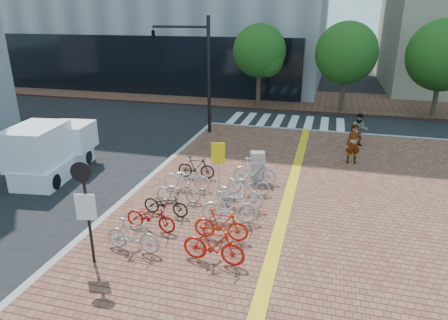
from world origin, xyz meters
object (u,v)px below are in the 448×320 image
(bike_1, at_px, (151,217))
(notice_sign, at_px, (85,201))
(pedestrian_b, at_px, (359,130))
(utility_box, at_px, (257,167))
(pedestrian_a, at_px, (353,144))
(yellow_sign, at_px, (219,157))
(bike_11, at_px, (255,171))
(bike_3, at_px, (178,191))
(bike_4, at_px, (187,178))
(bike_8, at_px, (229,207))
(bike_10, at_px, (249,184))
(bike_2, at_px, (166,203))
(bike_5, at_px, (196,167))
(traffic_light_pole, at_px, (183,53))
(box_truck, at_px, (52,151))
(bike_7, at_px, (221,224))
(bike_0, at_px, (133,235))
(bike_9, at_px, (239,193))
(bike_6, at_px, (214,245))

(bike_1, height_order, notice_sign, notice_sign)
(pedestrian_b, bearing_deg, utility_box, -123.11)
(pedestrian_a, distance_m, yellow_sign, 6.89)
(bike_11, height_order, notice_sign, notice_sign)
(bike_3, height_order, bike_4, bike_4)
(bike_4, height_order, bike_11, bike_11)
(bike_8, relative_size, bike_10, 1.14)
(bike_2, height_order, yellow_sign, yellow_sign)
(pedestrian_b, bearing_deg, bike_5, -134.67)
(pedestrian_b, distance_m, notice_sign, 15.12)
(pedestrian_a, distance_m, traffic_light_pole, 10.58)
(bike_5, xyz_separation_m, box_truck, (-6.27, -1.01, 0.50))
(bike_2, relative_size, bike_7, 0.97)
(notice_sign, bearing_deg, pedestrian_b, 59.46)
(bike_1, relative_size, bike_8, 0.93)
(utility_box, bearing_deg, bike_8, -93.75)
(bike_0, distance_m, bike_8, 3.33)
(bike_7, bearing_deg, utility_box, -4.34)
(bike_7, height_order, pedestrian_b, pedestrian_b)
(bike_8, bearing_deg, bike_7, 170.48)
(bike_2, distance_m, box_truck, 6.79)
(traffic_light_pole, bearing_deg, pedestrian_b, -2.36)
(bike_9, bearing_deg, bike_2, 125.10)
(bike_8, bearing_deg, yellow_sign, 13.04)
(bike_10, bearing_deg, box_truck, 85.32)
(bike_9, xyz_separation_m, traffic_light_pole, (-5.36, 8.97, 3.94))
(bike_4, distance_m, bike_11, 2.81)
(bike_9, bearing_deg, bike_1, 140.85)
(bike_2, bearing_deg, pedestrian_b, -31.29)
(bike_8, relative_size, yellow_sign, 0.96)
(bike_2, bearing_deg, bike_8, -84.88)
(bike_8, bearing_deg, traffic_light_pole, 17.11)
(bike_2, height_order, bike_6, bike_6)
(bike_11, bearing_deg, utility_box, -17.97)
(bike_5, bearing_deg, utility_box, -84.20)
(bike_2, relative_size, bike_9, 0.91)
(bike_8, xyz_separation_m, notice_sign, (-3.13, -3.25, 1.36))
(bike_7, relative_size, box_truck, 0.39)
(bike_7, relative_size, bike_9, 0.94)
(bike_0, bearing_deg, bike_9, -30.80)
(bike_3, distance_m, traffic_light_pole, 10.46)
(bike_5, bearing_deg, bike_1, 177.57)
(bike_1, height_order, bike_3, bike_1)
(bike_2, xyz_separation_m, bike_7, (2.28, -1.05, 0.08))
(bike_7, xyz_separation_m, pedestrian_b, (4.51, 10.86, 0.36))
(bike_3, relative_size, bike_4, 0.88)
(utility_box, bearing_deg, bike_5, -172.03)
(bike_10, bearing_deg, bike_5, 63.16)
(bike_0, xyz_separation_m, bike_2, (0.06, 2.33, -0.08))
(bike_1, relative_size, bike_6, 0.95)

